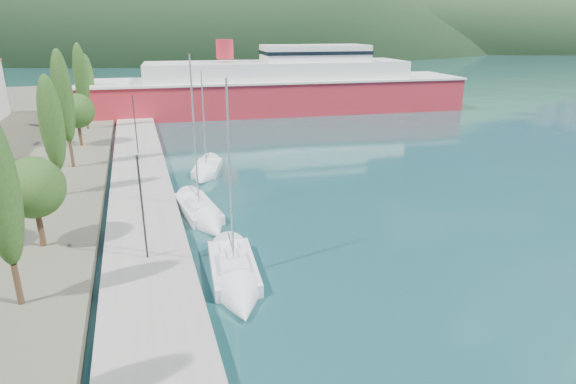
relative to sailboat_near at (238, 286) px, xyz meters
name	(u,v)px	position (x,y,z in m)	size (l,w,h in m)	color
ground	(167,81)	(4.51, 111.22, -0.32)	(1400.00, 1400.00, 0.00)	#184445
quay	(142,193)	(-4.49, 17.22, 0.08)	(5.00, 88.00, 0.80)	gray
tree_row	(61,120)	(-10.57, 23.15, 5.53)	(3.86, 64.36, 11.03)	#47301E
lamp_posts	(141,198)	(-4.49, 5.26, 3.76)	(0.15, 48.36, 6.06)	#2D2D33
sailboat_near	(238,286)	(0.00, 0.00, 0.00)	(3.25, 8.63, 12.12)	silver
sailboat_mid	(206,218)	(-0.21, 10.22, -0.02)	(3.44, 9.05, 12.70)	silver
sailboat_far	(204,174)	(1.36, 21.61, -0.02)	(4.33, 7.58, 10.62)	silver
ferry	(279,89)	(18.89, 55.40, 3.42)	(62.79, 17.89, 12.30)	#AF212D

